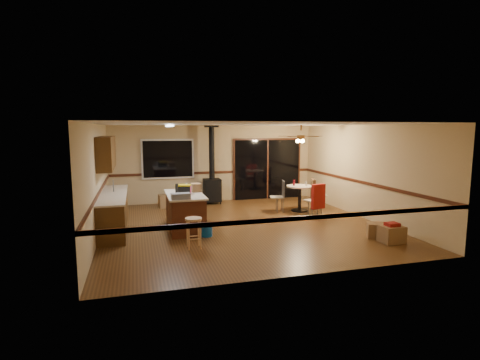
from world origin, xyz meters
name	(u,v)px	position (x,y,z in m)	size (l,w,h in m)	color
floor	(243,225)	(0.00, 0.00, 0.00)	(7.00, 7.00, 0.00)	#543317
ceiling	(243,124)	(0.00, 0.00, 2.60)	(7.00, 7.00, 0.00)	silver
wall_back	(215,164)	(0.00, 3.50, 1.30)	(7.00, 7.00, 0.00)	tan
wall_front	(302,201)	(0.00, -3.50, 1.30)	(7.00, 7.00, 0.00)	tan
wall_left	(97,181)	(-3.50, 0.00, 1.30)	(7.00, 7.00, 0.00)	tan
wall_right	(363,172)	(3.50, 0.00, 1.30)	(7.00, 7.00, 0.00)	tan
chair_rail	(243,187)	(0.00, 0.00, 1.00)	(7.00, 7.00, 0.08)	#441E11
window	(168,159)	(-1.60, 3.45, 1.50)	(1.72, 0.10, 1.32)	black
sliding_door	(267,169)	(1.90, 3.45, 1.05)	(2.52, 0.10, 2.10)	black
lower_cabinets	(114,212)	(-3.20, 0.50, 0.43)	(0.60, 3.00, 0.86)	#4F3114
countertop	(113,195)	(-3.20, 0.50, 0.88)	(0.64, 3.04, 0.04)	beige
upper_cabinets	(106,153)	(-3.33, 0.70, 1.90)	(0.35, 2.00, 0.80)	#4F3114
kitchen_island	(185,212)	(-1.50, 0.00, 0.45)	(0.88, 1.68, 0.90)	#4E2313
wood_stove	(212,182)	(-0.20, 3.05, 0.73)	(0.55, 0.50, 2.52)	black
ceiling_fan	(301,138)	(2.13, 1.19, 2.21)	(0.24, 0.24, 0.55)	brown
fluorescent_strip	(169,126)	(-1.80, 0.30, 2.56)	(0.10, 1.20, 0.04)	white
toolbox_grey	(181,196)	(-1.67, -0.66, 0.97)	(0.43, 0.24, 0.13)	slate
toolbox_black	(183,190)	(-1.53, 0.01, 1.00)	(0.36, 0.19, 0.20)	black
toolbox_yellow_lid	(183,185)	(-1.53, 0.01, 1.11)	(0.38, 0.20, 0.03)	gold
box_on_island	(196,187)	(-1.18, 0.27, 1.00)	(0.23, 0.31, 0.21)	brown
bottle_dark	(177,189)	(-1.69, -0.04, 1.03)	(0.08, 0.08, 0.26)	black
bottle_pink	(190,190)	(-1.37, -0.08, 1.00)	(0.07, 0.07, 0.21)	#D84C8C
bottle_white	(186,186)	(-1.37, 0.63, 0.99)	(0.06, 0.06, 0.18)	white
bar_stool	(194,233)	(-1.51, -1.51, 0.32)	(0.35, 0.35, 0.65)	tan
blue_bucket	(206,231)	(-1.11, -0.71, 0.13)	(0.30, 0.30, 0.25)	#0B4A9E
dining_table	(300,194)	(2.13, 1.19, 0.53)	(0.80, 0.80, 0.78)	black
glass_red	(294,183)	(1.98, 1.29, 0.87)	(0.07, 0.07, 0.18)	#590C14
glass_cream	(306,184)	(2.31, 1.14, 0.84)	(0.05, 0.05, 0.13)	beige
chair_left	(280,192)	(1.54, 1.26, 0.59)	(0.49, 0.49, 0.51)	tan
chair_near	(318,196)	(2.28, 0.31, 0.60)	(0.52, 0.55, 0.70)	tan
chair_right	(314,190)	(2.66, 1.30, 0.60)	(0.57, 0.54, 0.70)	tan
box_under_window	(167,201)	(-1.71, 2.84, 0.20)	(0.51, 0.41, 0.41)	brown
box_corner_a	(392,234)	(2.75, -2.29, 0.18)	(0.49, 0.41, 0.37)	brown
box_corner_b	(377,230)	(2.65, -1.90, 0.17)	(0.42, 0.36, 0.34)	brown
box_small_red	(392,224)	(2.75, -2.29, 0.41)	(0.27, 0.23, 0.07)	maroon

